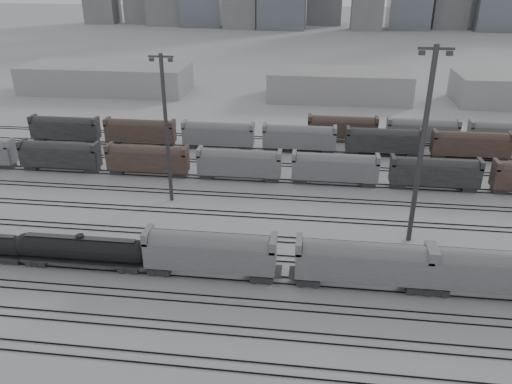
# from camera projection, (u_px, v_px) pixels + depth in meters

# --- Properties ---
(ground) EXTENTS (900.00, 900.00, 0.00)m
(ground) POSITION_uv_depth(u_px,v_px,m) (271.00, 285.00, 60.82)
(ground) COLOR silver
(ground) RESTS_ON ground
(tracks) EXTENTS (220.00, 71.50, 0.16)m
(tracks) POSITION_uv_depth(u_px,v_px,m) (283.00, 218.00, 76.58)
(tracks) COLOR black
(tracks) RESTS_ON ground
(tank_car_b) EXTENTS (17.93, 2.99, 4.43)m
(tank_car_b) POSITION_uv_depth(u_px,v_px,m) (82.00, 249.00, 63.46)
(tank_car_b) COLOR black
(tank_car_b) RESTS_ON ground
(hopper_car_a) EXTENTS (16.28, 3.23, 5.82)m
(hopper_car_a) POSITION_uv_depth(u_px,v_px,m) (210.00, 251.00, 61.12)
(hopper_car_a) COLOR black
(hopper_car_a) RESTS_ON ground
(hopper_car_b) EXTENTS (16.32, 3.24, 5.83)m
(hopper_car_b) POSITION_uv_depth(u_px,v_px,m) (364.00, 261.00, 58.98)
(hopper_car_b) COLOR black
(hopper_car_b) RESTS_ON ground
(hopper_car_c) EXTENTS (16.32, 3.24, 5.84)m
(hopper_car_c) POSITION_uv_depth(u_px,v_px,m) (497.00, 270.00, 57.25)
(hopper_car_c) COLOR black
(hopper_car_c) RESTS_ON ground
(light_mast_b) EXTENTS (3.80, 0.61, 23.78)m
(light_mast_b) POSITION_uv_depth(u_px,v_px,m) (166.00, 127.00, 77.47)
(light_mast_b) COLOR #3B3B3E
(light_mast_b) RESTS_ON ground
(light_mast_c) EXTENTS (4.31, 0.69, 26.94)m
(light_mast_c) POSITION_uv_depth(u_px,v_px,m) (422.00, 144.00, 64.79)
(light_mast_c) COLOR #3B3B3E
(light_mast_c) RESTS_ON ground
(bg_string_near) EXTENTS (151.00, 3.00, 5.60)m
(bg_string_near) POSITION_uv_depth(u_px,v_px,m) (335.00, 169.00, 87.62)
(bg_string_near) COLOR slate
(bg_string_near) RESTS_ON ground
(bg_string_mid) EXTENTS (151.00, 3.00, 5.60)m
(bg_string_mid) POSITION_uv_depth(u_px,v_px,m) (383.00, 142.00, 100.90)
(bg_string_mid) COLOR black
(bg_string_mid) RESTS_ON ground
(bg_string_far) EXTENTS (66.00, 3.00, 5.60)m
(bg_string_far) POSITION_uv_depth(u_px,v_px,m) (463.00, 134.00, 106.11)
(bg_string_far) COLOR brown
(bg_string_far) RESTS_ON ground
(warehouse_left) EXTENTS (50.00, 18.00, 8.00)m
(warehouse_left) POSITION_uv_depth(u_px,v_px,m) (106.00, 78.00, 151.76)
(warehouse_left) COLOR #9B9A9D
(warehouse_left) RESTS_ON ground
(warehouse_mid) EXTENTS (40.00, 18.00, 8.00)m
(warehouse_mid) POSITION_uv_depth(u_px,v_px,m) (338.00, 85.00, 143.73)
(warehouse_mid) COLOR #9B9A9D
(warehouse_mid) RESTS_ON ground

